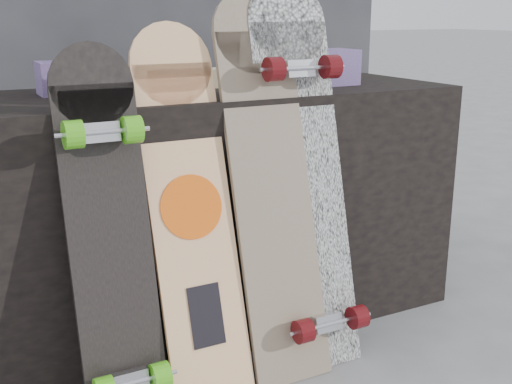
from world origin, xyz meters
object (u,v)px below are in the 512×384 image
vendor_table (215,207)px  longboard_cascadia (304,168)px  longboard_celtic (270,174)px  longboard_geisha (190,202)px  skateboard_dark (110,231)px

vendor_table → longboard_cascadia: longboard_cascadia is taller
vendor_table → longboard_celtic: longboard_celtic is taller
vendor_table → longboard_celtic: bearing=-86.4°
vendor_table → longboard_cascadia: (0.14, -0.35, 0.19)m
longboard_geisha → skateboard_dark: size_ratio=1.05×
longboard_geisha → longboard_cascadia: size_ratio=0.89×
vendor_table → longboard_celtic: size_ratio=1.44×
longboard_geisha → skateboard_dark: bearing=-171.1°
longboard_geisha → longboard_cascadia: bearing=-0.7°
longboard_celtic → longboard_cascadia: size_ratio=0.97×
longboard_cascadia → skateboard_dark: size_ratio=1.17×
longboard_celtic → skateboard_dark: size_ratio=1.14×
longboard_cascadia → vendor_table: bearing=112.0°
longboard_celtic → longboard_geisha: bearing=179.2°
longboard_geisha → longboard_celtic: (0.25, -0.00, 0.05)m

